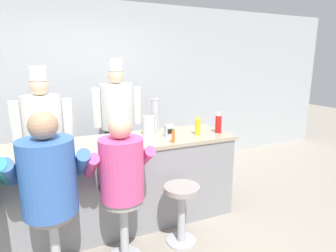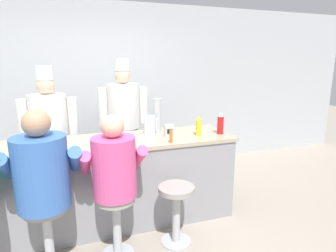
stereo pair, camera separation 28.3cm
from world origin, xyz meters
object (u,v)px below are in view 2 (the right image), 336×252
(hot_sauce_bottle_orange, at_px, (171,136))
(cereal_bowl, at_px, (56,149))
(empty_stool_round, at_px, (176,205))
(cup_stack_steel, at_px, (157,115))
(coffee_mug_blue, at_px, (23,152))
(breakfast_plate, at_px, (113,140))
(cook_in_whites_near, at_px, (50,131))
(diner_seated_blue, at_px, (43,176))
(mustard_bottle_yellow, at_px, (199,126))
(cook_in_whites_far, at_px, (124,116))
(ketchup_bottle_red, at_px, (220,123))
(napkin_dispenser_chrome, at_px, (169,131))
(diner_seated_pink, at_px, (114,171))
(water_pitcher_clear, at_px, (150,125))

(hot_sauce_bottle_orange, bearing_deg, cereal_bowl, 177.40)
(empty_stool_round, bearing_deg, cup_stack_steel, 86.29)
(coffee_mug_blue, bearing_deg, breakfast_plate, 17.10)
(coffee_mug_blue, distance_m, cook_in_whites_near, 0.97)
(diner_seated_blue, bearing_deg, breakfast_plate, 39.02)
(mustard_bottle_yellow, xyz_separation_m, coffee_mug_blue, (-1.79, -0.19, -0.06))
(cereal_bowl, relative_size, cup_stack_steel, 0.38)
(coffee_mug_blue, bearing_deg, hot_sauce_bottle_orange, 0.18)
(breakfast_plate, bearing_deg, hot_sauce_bottle_orange, -23.92)
(cereal_bowl, relative_size, cook_in_whites_far, 0.08)
(ketchup_bottle_red, height_order, napkin_dispenser_chrome, ketchup_bottle_red)
(hot_sauce_bottle_orange, bearing_deg, cook_in_whites_far, 100.86)
(breakfast_plate, xyz_separation_m, napkin_dispenser_chrome, (0.62, -0.02, 0.06))
(coffee_mug_blue, xyz_separation_m, diner_seated_pink, (0.76, -0.28, -0.17))
(cook_in_whites_far, bearing_deg, napkin_dispenser_chrome, -74.25)
(breakfast_plate, height_order, diner_seated_blue, diner_seated_blue)
(napkin_dispenser_chrome, bearing_deg, cook_in_whites_near, 150.82)
(water_pitcher_clear, height_order, cereal_bowl, water_pitcher_clear)
(mustard_bottle_yellow, bearing_deg, cook_in_whites_near, 154.83)
(cup_stack_steel, bearing_deg, cook_in_whites_near, 159.87)
(mustard_bottle_yellow, bearing_deg, diner_seated_blue, -164.03)
(water_pitcher_clear, distance_m, cup_stack_steel, 0.18)
(cup_stack_steel, bearing_deg, napkin_dispenser_chrome, -77.70)
(empty_stool_round, bearing_deg, cook_in_whites_near, 132.92)
(cereal_bowl, bearing_deg, diner_seated_pink, -34.83)
(cup_stack_steel, bearing_deg, diner_seated_blue, -147.43)
(mustard_bottle_yellow, relative_size, napkin_dispenser_chrome, 1.62)
(cook_in_whites_near, distance_m, cook_in_whites_far, 1.05)
(mustard_bottle_yellow, relative_size, hot_sauce_bottle_orange, 1.59)
(cup_stack_steel, relative_size, napkin_dispenser_chrome, 2.85)
(mustard_bottle_yellow, distance_m, cook_in_whites_near, 1.81)
(coffee_mug_blue, xyz_separation_m, diner_seated_blue, (0.17, -0.28, -0.14))
(napkin_dispenser_chrome, relative_size, diner_seated_pink, 0.11)
(coffee_mug_blue, bearing_deg, diner_seated_blue, -58.02)
(napkin_dispenser_chrome, relative_size, empty_stool_round, 0.23)
(napkin_dispenser_chrome, xyz_separation_m, cook_in_whites_far, (-0.31, 1.11, -0.02))
(diner_seated_blue, xyz_separation_m, cook_in_whites_far, (0.97, 1.62, 0.14))
(napkin_dispenser_chrome, height_order, diner_seated_blue, diner_seated_blue)
(breakfast_plate, distance_m, napkin_dispenser_chrome, 0.62)
(coffee_mug_blue, relative_size, diner_seated_pink, 0.09)
(cup_stack_steel, height_order, cook_in_whites_near, cook_in_whites_near)
(breakfast_plate, bearing_deg, mustard_bottle_yellow, -4.07)
(mustard_bottle_yellow, distance_m, cup_stack_steel, 0.52)
(diner_seated_pink, bearing_deg, cereal_bowl, 145.17)
(ketchup_bottle_red, bearing_deg, water_pitcher_clear, 163.73)
(empty_stool_round, bearing_deg, cook_in_whites_far, 96.92)
(napkin_dispenser_chrome, bearing_deg, hot_sauce_bottle_orange, -103.78)
(diner_seated_blue, distance_m, cook_in_whites_far, 1.89)
(cereal_bowl, bearing_deg, empty_stool_round, -19.06)
(cup_stack_steel, bearing_deg, breakfast_plate, -156.31)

